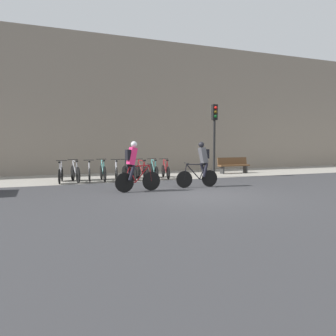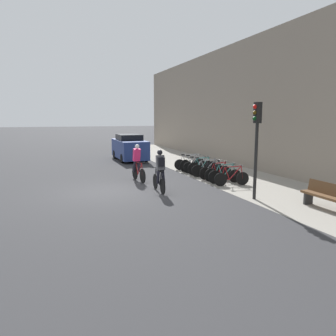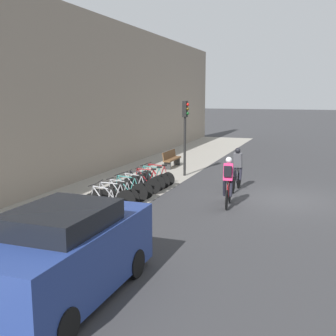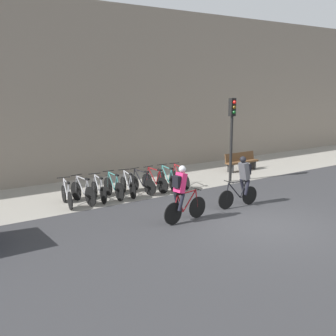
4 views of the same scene
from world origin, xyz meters
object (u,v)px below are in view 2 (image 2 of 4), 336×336
object	(u,v)px
parked_bike_7	(225,175)
traffic_light_pole	(257,133)
parked_bike_6	(218,173)
parked_bike_8	(232,177)
bench	(327,196)
parked_bike_4	(207,169)
parked_car	(130,148)
parked_bike_2	(197,166)
cyclist_pink	(137,162)
cyclist_grey	(160,170)
parked_bike_0	(188,163)
parked_bike_3	(202,167)
parked_bike_5	(213,171)
parked_bike_1	(192,164)

from	to	relation	value
parked_bike_7	traffic_light_pole	distance (m)	3.72
parked_bike_6	traffic_light_pole	distance (m)	4.23
parked_bike_8	bench	size ratio (longest dim) A/B	0.88
parked_bike_4	parked_car	size ratio (longest dim) A/B	0.39
parked_bike_6	traffic_light_pole	bearing A→B (deg)	-7.52
parked_bike_2	traffic_light_pole	xyz separation A→B (m)	(6.06, -0.48, 2.11)
cyclist_pink	parked_bike_2	xyz separation A→B (m)	(-1.04, 3.68, -0.56)
parked_bike_2	parked_bike_8	world-z (taller)	parked_bike_2
parked_bike_6	parked_bike_8	size ratio (longest dim) A/B	0.96
cyclist_grey	traffic_light_pole	bearing A→B (deg)	53.09
parked_bike_0	parked_bike_3	distance (m)	1.83
parked_bike_0	parked_bike_4	world-z (taller)	parked_bike_4
parked_bike_4	parked_bike_7	bearing A→B (deg)	0.00
parked_bike_8	traffic_light_pole	bearing A→B (deg)	-11.19
parked_bike_3	parked_bike_5	xyz separation A→B (m)	(1.22, -0.00, -0.02)
cyclist_pink	traffic_light_pole	size ratio (longest dim) A/B	0.49
parked_bike_4	parked_bike_8	world-z (taller)	parked_bike_4
parked_bike_7	cyclist_pink	bearing A→B (deg)	-118.60
cyclist_grey	parked_bike_0	world-z (taller)	cyclist_grey
parked_bike_4	bench	distance (m)	6.96
parked_bike_8	parked_car	xyz separation A→B (m)	(-10.33, -2.20, 0.51)
parked_bike_6	bench	bearing A→B (deg)	9.51
cyclist_pink	cyclist_grey	size ratio (longest dim) A/B	1.01
cyclist_pink	parked_bike_3	bearing A→B (deg)	96.62
parked_bike_2	traffic_light_pole	size ratio (longest dim) A/B	0.44
parked_bike_5	traffic_light_pole	size ratio (longest dim) A/B	0.44
parked_bike_2	parked_bike_8	bearing A→B (deg)	-0.02
parked_bike_5	traffic_light_pole	distance (m)	4.76
parked_bike_7	parked_car	distance (m)	9.98
parked_bike_0	bench	distance (m)	9.38
cyclist_pink	parked_bike_0	distance (m)	4.35
parked_bike_0	parked_car	distance (m)	5.91
cyclist_grey	parked_bike_8	size ratio (longest dim) A/B	1.06
parked_bike_1	bench	world-z (taller)	parked_bike_1
cyclist_grey	parked_bike_0	size ratio (longest dim) A/B	1.07
parked_bike_0	traffic_light_pole	bearing A→B (deg)	-3.76
parked_bike_8	parked_bike_5	bearing A→B (deg)	179.95
parked_bike_7	parked_bike_8	xyz separation A→B (m)	(0.61, -0.00, -0.01)
bench	parked_car	distance (m)	15.13
parked_bike_5	parked_bike_6	bearing A→B (deg)	0.02
parked_bike_2	parked_bike_6	xyz separation A→B (m)	(2.43, 0.00, 0.00)
bench	parked_bike_5	bearing A→B (deg)	-171.40
parked_bike_7	cyclist_grey	bearing A→B (deg)	-77.38
parked_bike_2	parked_bike_5	xyz separation A→B (m)	(1.83, 0.00, 0.00)
cyclist_grey	parked_bike_5	size ratio (longest dim) A/B	1.11
parked_bike_2	parked_bike_0	bearing A→B (deg)	-179.97
parked_bike_2	parked_car	xyz separation A→B (m)	(-6.68, -2.20, 0.51)
traffic_light_pole	parked_bike_5	bearing A→B (deg)	173.55
parked_bike_4	parked_bike_1	bearing A→B (deg)	179.95
parked_bike_3	parked_car	size ratio (longest dim) A/B	0.39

